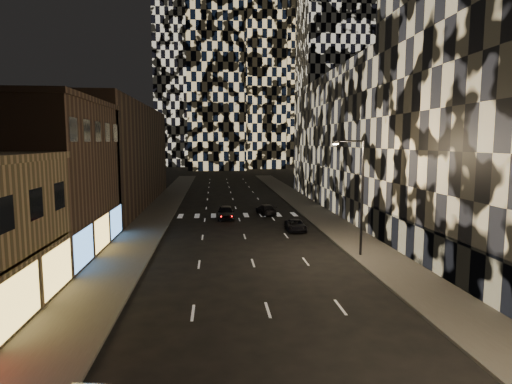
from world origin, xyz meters
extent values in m
cube|color=#47443F|center=(-10.00, 50.00, 0.07)|extent=(4.00, 120.00, 0.15)
cube|color=#47443F|center=(10.00, 50.00, 0.07)|extent=(4.00, 120.00, 0.15)
cube|color=#4C4C47|center=(-7.90, 50.00, 0.07)|extent=(0.20, 120.00, 0.15)
cube|color=#4C4C47|center=(7.90, 50.00, 0.07)|extent=(0.20, 120.00, 0.15)
cube|color=#453227|center=(-17.00, 33.50, 6.00)|extent=(10.00, 15.00, 12.00)
cube|color=#453227|center=(-17.00, 60.00, 7.00)|extent=(10.00, 40.00, 14.00)
cube|color=#383838|center=(12.30, 24.50, 1.50)|extent=(0.60, 25.00, 3.00)
cube|color=#232326|center=(20.00, 57.00, 9.00)|extent=(16.00, 40.00, 18.00)
cube|color=black|center=(35.00, 135.00, 50.00)|extent=(20.00, 20.00, 100.00)
cube|color=black|center=(-12.00, 165.00, 60.00)|extent=(24.00, 24.00, 120.00)
cube|color=black|center=(-2.00, 140.00, 47.50)|extent=(18.00, 18.00, 95.00)
cylinder|color=black|center=(8.60, 30.00, 4.65)|extent=(0.20, 0.20, 9.00)
cylinder|color=black|center=(7.50, 30.00, 9.05)|extent=(2.20, 0.14, 0.14)
cube|color=black|center=(6.40, 30.00, 8.93)|extent=(0.50, 0.25, 0.18)
cube|color=#FFEAB2|center=(6.40, 30.00, 8.81)|extent=(0.35, 0.18, 0.06)
imported|color=black|center=(-1.53, 47.47, 0.79)|extent=(1.92, 4.65, 1.58)
imported|color=black|center=(3.50, 50.06, 0.65)|extent=(2.41, 4.69, 1.30)
imported|color=black|center=(5.35, 40.16, 0.56)|extent=(1.95, 4.08, 1.12)
camera|label=1|loc=(-2.75, -1.92, 9.00)|focal=30.00mm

